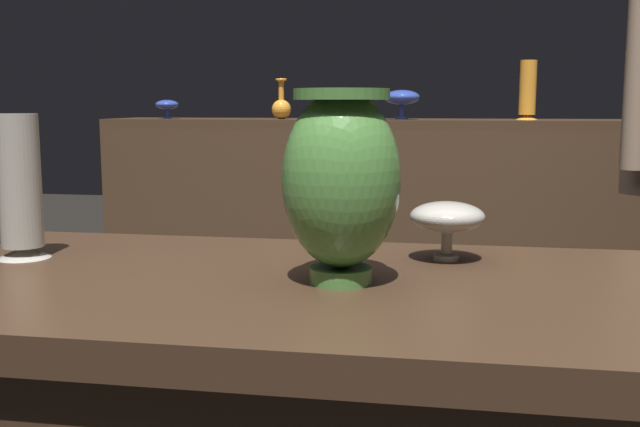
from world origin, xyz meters
name	(u,v)px	position (x,y,z in m)	size (l,w,h in m)	color
back_display_shelf	(400,232)	(0.00, 2.20, 0.49)	(2.60, 0.40, 0.99)	#422D1E
vase_centerpiece	(341,179)	(0.06, -0.01, 0.95)	(0.17, 0.17, 0.28)	#477A38
vase_tall_behind	(20,190)	(-0.49, 0.07, 0.92)	(0.09, 0.09, 0.24)	gray
vase_left_accent	(447,218)	(0.21, 0.18, 0.87)	(0.12, 0.12, 0.10)	gray
shelf_vase_far_left	(167,105)	(-1.04, 2.13, 1.05)	(0.10, 0.10, 0.08)	#2D429E
shelf_vase_right	(528,92)	(0.52, 2.21, 1.11)	(0.09, 0.09, 0.25)	orange
shelf_vase_center	(402,98)	(0.00, 2.16, 1.08)	(0.15, 0.15, 0.12)	#2D429E
shelf_vase_left	(281,107)	(-0.52, 2.14, 1.04)	(0.08, 0.08, 0.17)	orange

